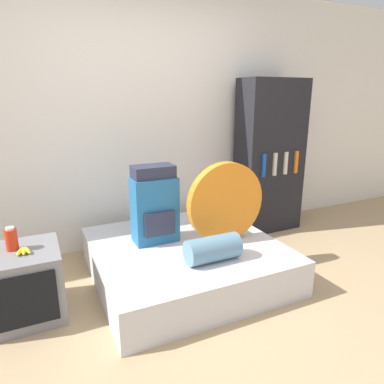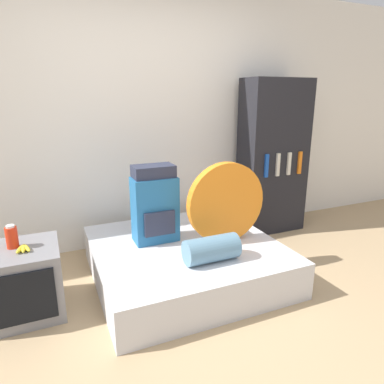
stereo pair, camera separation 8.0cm
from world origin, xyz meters
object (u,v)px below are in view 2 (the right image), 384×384
at_px(canister, 12,237).
at_px(bookshelf, 273,157).
at_px(tent_bag, 226,203).
at_px(sleeping_roll, 211,249).
at_px(television, 25,281).
at_px(backpack, 155,205).

bearing_deg(canister, bookshelf, 13.14).
relative_size(tent_bag, canister, 4.17).
height_order(sleeping_roll, television, sleeping_roll).
bearing_deg(tent_bag, bookshelf, 35.80).
distance_m(canister, bookshelf, 2.72).
relative_size(tent_bag, sleeping_roll, 1.66).
xyz_separation_m(television, bookshelf, (2.59, 0.66, 0.60)).
bearing_deg(canister, backpack, 7.83).
bearing_deg(bookshelf, backpack, -163.24).
height_order(tent_bag, sleeping_roll, tent_bag).
relative_size(sleeping_roll, bookshelf, 0.25).
bearing_deg(television, bookshelf, 14.35).
height_order(sleeping_roll, canister, canister).
xyz_separation_m(backpack, sleeping_roll, (0.27, -0.55, -0.22)).
bearing_deg(television, backpack, 10.69).
bearing_deg(backpack, tent_bag, -24.84).
distance_m(tent_bag, canister, 1.64).
bearing_deg(bookshelf, sleeping_roll, -141.53).
bearing_deg(canister, sleeping_roll, -16.38).
bearing_deg(bookshelf, tent_bag, -144.20).
distance_m(backpack, television, 1.13).
height_order(backpack, sleeping_roll, backpack).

